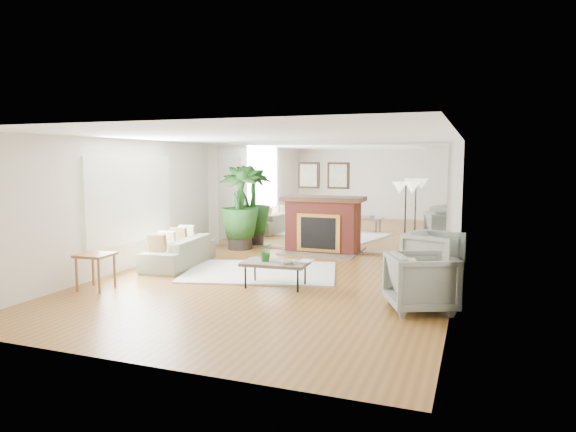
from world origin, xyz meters
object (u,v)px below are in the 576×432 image
at_px(fireplace, 321,224).
at_px(coffee_table, 275,264).
at_px(armchair_back, 434,255).
at_px(side_table, 95,259).
at_px(potted_ficus, 240,205).
at_px(sofa, 179,252).
at_px(armchair_front, 421,282).
at_px(floor_lamp, 406,194).

relative_size(fireplace, coffee_table, 1.84).
bearing_deg(coffee_table, fireplace, 93.40).
relative_size(armchair_back, side_table, 1.54).
height_order(side_table, potted_ficus, potted_ficus).
relative_size(sofa, potted_ficus, 0.99).
bearing_deg(coffee_table, potted_ficus, 124.60).
distance_m(coffee_table, sofa, 2.62).
bearing_deg(sofa, fireplace, 129.60).
relative_size(fireplace, sofa, 1.04).
relative_size(armchair_front, floor_lamp, 0.54).
bearing_deg(potted_ficus, floor_lamp, -7.77).
bearing_deg(fireplace, armchair_back, -32.02).
xyz_separation_m(armchair_front, potted_ficus, (-4.54, 3.61, 0.65)).
distance_m(armchair_back, potted_ficus, 4.82).
bearing_deg(potted_ficus, side_table, -97.46).
height_order(sofa, floor_lamp, floor_lamp).
bearing_deg(sofa, potted_ficus, 165.61).
height_order(sofa, armchair_front, armchair_front).
bearing_deg(side_table, potted_ficus, 82.54).
height_order(side_table, floor_lamp, floor_lamp).
bearing_deg(fireplace, potted_ficus, -175.33).
bearing_deg(sofa, side_table, -13.33).
bearing_deg(armchair_back, potted_ficus, 89.42).
xyz_separation_m(fireplace, sofa, (-2.25, -2.33, -0.37)).
relative_size(armchair_back, floor_lamp, 0.55).
bearing_deg(side_table, floor_lamp, 39.87).
height_order(fireplace, coffee_table, fireplace).
bearing_deg(floor_lamp, fireplace, 160.55).
bearing_deg(armchair_back, armchair_front, -162.68).
bearing_deg(armchair_back, fireplace, 75.29).
bearing_deg(fireplace, side_table, -119.54).
height_order(sofa, side_table, side_table).
xyz_separation_m(fireplace, floor_lamp, (1.96, -0.69, 0.77)).
height_order(armchair_back, side_table, armchair_back).
relative_size(side_table, floor_lamp, 0.36).
bearing_deg(coffee_table, armchair_front, -11.92).
bearing_deg(side_table, armchair_back, 28.67).
height_order(armchair_back, potted_ficus, potted_ficus).
bearing_deg(floor_lamp, sofa, -158.72).
xyz_separation_m(fireplace, side_table, (-2.50, -4.42, -0.16)).
height_order(armchair_front, side_table, armchair_front).
bearing_deg(coffee_table, floor_lamp, 55.51).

